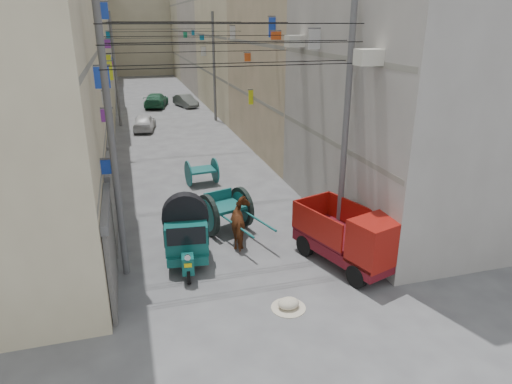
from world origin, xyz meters
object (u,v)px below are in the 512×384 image
object	(u,v)px
mini_truck	(356,242)
distant_car_grey	(186,101)
tonga_cart	(225,210)
second_cart	(202,171)
distant_car_green	(156,100)
distant_car_white	(144,122)
horse	(242,223)
auto_rickshaw	(186,232)
feed_sack	(288,303)

from	to	relation	value
mini_truck	distant_car_grey	xyz separation A→B (m)	(-1.17, 30.45, -0.42)
tonga_cart	second_cart	distance (m)	5.30
second_cart	distant_car_grey	xyz separation A→B (m)	(2.10, 21.20, -0.11)
distant_car_green	mini_truck	bearing A→B (deg)	110.14
distant_car_white	distant_car_grey	distance (m)	9.60
horse	mini_truck	bearing A→B (deg)	144.26
distant_car_grey	distant_car_white	bearing A→B (deg)	-132.95
distant_car_green	tonga_cart	bearing A→B (deg)	104.27
auto_rickshaw	tonga_cart	bearing A→B (deg)	56.29
feed_sack	distant_car_green	world-z (taller)	distant_car_green
mini_truck	distant_car_grey	bearing A→B (deg)	74.40
distant_car_white	tonga_cart	bearing A→B (deg)	105.82
auto_rickshaw	mini_truck	size ratio (longest dim) A/B	0.68
auto_rickshaw	distant_car_green	size ratio (longest dim) A/B	0.61
mini_truck	horse	size ratio (longest dim) A/B	2.19
horse	tonga_cart	bearing A→B (deg)	-67.09
tonga_cart	feed_sack	xyz separation A→B (m)	(0.57, -5.35, -0.65)
distant_car_white	distant_car_grey	bearing A→B (deg)	-105.92
horse	second_cart	bearing A→B (deg)	-79.69
tonga_cart	distant_car_white	distance (m)	17.94
feed_sack	distant_car_grey	distance (m)	31.89
feed_sack	distant_car_white	distance (m)	23.32
second_cart	horse	size ratio (longest dim) A/B	0.86
tonga_cart	mini_truck	size ratio (longest dim) A/B	0.93
auto_rickshaw	tonga_cart	xyz separation A→B (m)	(1.72, 2.03, -0.26)
distant_car_white	auto_rickshaw	bearing A→B (deg)	100.24
mini_truck	feed_sack	xyz separation A→B (m)	(-2.70, -1.39, -0.81)
second_cart	distant_car_green	bearing A→B (deg)	84.62
horse	distant_car_grey	distance (m)	27.75
auto_rickshaw	distant_car_green	world-z (taller)	auto_rickshaw
distant_car_grey	mini_truck	bearing A→B (deg)	-105.42
horse	distant_car_grey	xyz separation A→B (m)	(1.78, 27.69, -0.21)
distant_car_grey	distant_car_green	world-z (taller)	distant_car_green
mini_truck	distant_car_white	world-z (taller)	mini_truck
second_cart	horse	bearing A→B (deg)	-93.70
feed_sack	distant_car_green	bearing A→B (deg)	91.81
second_cart	auto_rickshaw	bearing A→B (deg)	-109.80
distant_car_white	second_cart	bearing A→B (deg)	108.50
horse	feed_sack	bearing A→B (deg)	100.74
distant_car_white	distant_car_green	world-z (taller)	distant_car_green
horse	distant_car_white	size ratio (longest dim) A/B	0.52
tonga_cart	feed_sack	distance (m)	5.42
auto_rickshaw	distant_car_white	distance (m)	19.86
horse	distant_car_green	distance (m)	28.39
second_cart	distant_car_green	size ratio (longest dim) A/B	0.35
auto_rickshaw	distant_car_grey	distance (m)	28.79
auto_rickshaw	feed_sack	size ratio (longest dim) A/B	4.41
distant_car_grey	tonga_cart	bearing A→B (deg)	-112.16
feed_sack	horse	size ratio (longest dim) A/B	0.33
auto_rickshaw	distant_car_green	bearing A→B (deg)	94.05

